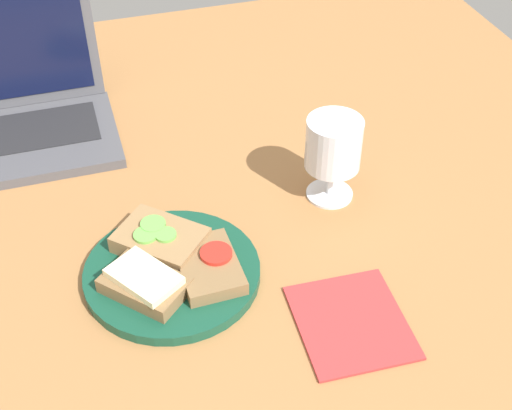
{
  "coord_description": "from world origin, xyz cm",
  "views": [
    {
      "loc": [
        -14.49,
        -67.19,
        68.58
      ],
      "look_at": [
        6.29,
        0.38,
        8.0
      ],
      "focal_mm": 50.0,
      "sensor_mm": 36.0,
      "label": 1
    }
  ],
  "objects_px": {
    "plate": "(172,273)",
    "laptop": "(11,106)",
    "sandwich_with_cheese": "(145,283)",
    "sandwich_with_tomato": "(209,266)",
    "sandwich_with_cucumber": "(160,238)",
    "napkin": "(351,322)",
    "wine_glass": "(333,148)"
  },
  "relations": [
    {
      "from": "wine_glass",
      "to": "laptop",
      "type": "bearing_deg",
      "value": 145.24
    },
    {
      "from": "sandwich_with_tomato",
      "to": "wine_glass",
      "type": "xyz_separation_m",
      "value": [
        0.21,
        0.11,
        0.06
      ]
    },
    {
      "from": "plate",
      "to": "sandwich_with_tomato",
      "type": "height_order",
      "value": "sandwich_with_tomato"
    },
    {
      "from": "sandwich_with_tomato",
      "to": "laptop",
      "type": "bearing_deg",
      "value": 117.95
    },
    {
      "from": "sandwich_with_cucumber",
      "to": "napkin",
      "type": "xyz_separation_m",
      "value": [
        0.19,
        -0.18,
        -0.03
      ]
    },
    {
      "from": "plate",
      "to": "sandwich_with_cheese",
      "type": "relative_size",
      "value": 1.9
    },
    {
      "from": "napkin",
      "to": "wine_glass",
      "type": "bearing_deg",
      "value": 74.61
    },
    {
      "from": "sandwich_with_cheese",
      "to": "laptop",
      "type": "relative_size",
      "value": 0.39
    },
    {
      "from": "plate",
      "to": "sandwich_with_tomato",
      "type": "distance_m",
      "value": 0.05
    },
    {
      "from": "wine_glass",
      "to": "laptop",
      "type": "relative_size",
      "value": 0.42
    },
    {
      "from": "plate",
      "to": "sandwich_with_cheese",
      "type": "height_order",
      "value": "sandwich_with_cheese"
    },
    {
      "from": "sandwich_with_tomato",
      "to": "napkin",
      "type": "xyz_separation_m",
      "value": [
        0.14,
        -0.12,
        -0.02
      ]
    },
    {
      "from": "sandwich_with_cheese",
      "to": "sandwich_with_tomato",
      "type": "xyz_separation_m",
      "value": [
        0.08,
        0.01,
        -0.0
      ]
    },
    {
      "from": "sandwich_with_cucumber",
      "to": "laptop",
      "type": "xyz_separation_m",
      "value": [
        -0.17,
        0.34,
        0.02
      ]
    },
    {
      "from": "wine_glass",
      "to": "napkin",
      "type": "xyz_separation_m",
      "value": [
        -0.06,
        -0.23,
        -0.08
      ]
    },
    {
      "from": "napkin",
      "to": "laptop",
      "type": "bearing_deg",
      "value": 124.4
    },
    {
      "from": "laptop",
      "to": "napkin",
      "type": "distance_m",
      "value": 0.63
    },
    {
      "from": "plate",
      "to": "laptop",
      "type": "distance_m",
      "value": 0.42
    },
    {
      "from": "laptop",
      "to": "plate",
      "type": "bearing_deg",
      "value": -66.07
    },
    {
      "from": "sandwich_with_cucumber",
      "to": "sandwich_with_tomato",
      "type": "distance_m",
      "value": 0.08
    },
    {
      "from": "sandwich_with_cucumber",
      "to": "sandwich_with_cheese",
      "type": "distance_m",
      "value": 0.08
    },
    {
      "from": "sandwich_with_cheese",
      "to": "sandwich_with_tomato",
      "type": "bearing_deg",
      "value": 6.17
    },
    {
      "from": "sandwich_with_cheese",
      "to": "napkin",
      "type": "bearing_deg",
      "value": -25.97
    },
    {
      "from": "laptop",
      "to": "napkin",
      "type": "height_order",
      "value": "laptop"
    },
    {
      "from": "plate",
      "to": "sandwich_with_cucumber",
      "type": "height_order",
      "value": "sandwich_with_cucumber"
    },
    {
      "from": "wine_glass",
      "to": "plate",
      "type": "bearing_deg",
      "value": -159.5
    },
    {
      "from": "sandwich_with_cheese",
      "to": "sandwich_with_tomato",
      "type": "distance_m",
      "value": 0.08
    },
    {
      "from": "sandwich_with_cucumber",
      "to": "sandwich_with_cheese",
      "type": "relative_size",
      "value": 1.12
    },
    {
      "from": "laptop",
      "to": "wine_glass",
      "type": "bearing_deg",
      "value": -34.76
    },
    {
      "from": "wine_glass",
      "to": "sandwich_with_cucumber",
      "type": "bearing_deg",
      "value": -169.61
    },
    {
      "from": "sandwich_with_cucumber",
      "to": "sandwich_with_cheese",
      "type": "height_order",
      "value": "sandwich_with_cheese"
    },
    {
      "from": "laptop",
      "to": "napkin",
      "type": "bearing_deg",
      "value": -55.6
    }
  ]
}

